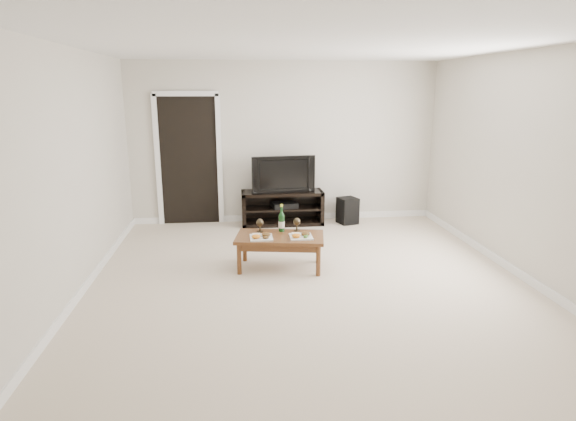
# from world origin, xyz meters

# --- Properties ---
(floor) EXTENTS (5.50, 5.50, 0.00)m
(floor) POSITION_xyz_m (0.00, 0.00, 0.00)
(floor) COLOR beige
(floor) RESTS_ON ground
(back_wall) EXTENTS (5.00, 0.04, 2.60)m
(back_wall) POSITION_xyz_m (0.00, 2.77, 1.30)
(back_wall) COLOR beige
(back_wall) RESTS_ON ground
(ceiling) EXTENTS (5.00, 5.50, 0.04)m
(ceiling) POSITION_xyz_m (0.00, 0.00, 2.62)
(ceiling) COLOR white
(ceiling) RESTS_ON back_wall
(doorway) EXTENTS (0.90, 0.02, 2.05)m
(doorway) POSITION_xyz_m (-1.55, 2.73, 1.02)
(doorway) COLOR black
(doorway) RESTS_ON ground
(media_console) EXTENTS (1.32, 0.45, 0.55)m
(media_console) POSITION_xyz_m (-0.06, 2.50, 0.28)
(media_console) COLOR black
(media_console) RESTS_ON ground
(television) EXTENTS (1.03, 0.25, 0.59)m
(television) POSITION_xyz_m (-0.06, 2.50, 0.84)
(television) COLOR black
(television) RESTS_ON media_console
(av_receiver) EXTENTS (0.44, 0.36, 0.08)m
(av_receiver) POSITION_xyz_m (-0.03, 2.48, 0.33)
(av_receiver) COLOR black
(av_receiver) RESTS_ON media_console
(subwoofer) EXTENTS (0.36, 0.36, 0.43)m
(subwoofer) POSITION_xyz_m (1.01, 2.42, 0.21)
(subwoofer) COLOR black
(subwoofer) RESTS_ON ground
(coffee_table) EXTENTS (1.15, 0.75, 0.42)m
(coffee_table) POSITION_xyz_m (-0.29, 0.50, 0.21)
(coffee_table) COLOR brown
(coffee_table) RESTS_ON ground
(plate_left) EXTENTS (0.27, 0.27, 0.07)m
(plate_left) POSITION_xyz_m (-0.52, 0.42, 0.45)
(plate_left) COLOR white
(plate_left) RESTS_ON coffee_table
(plate_right) EXTENTS (0.27, 0.27, 0.07)m
(plate_right) POSITION_xyz_m (-0.04, 0.40, 0.45)
(plate_right) COLOR white
(plate_right) RESTS_ON coffee_table
(wine_bottle) EXTENTS (0.07, 0.07, 0.35)m
(wine_bottle) POSITION_xyz_m (-0.25, 0.69, 0.59)
(wine_bottle) COLOR #0E3613
(wine_bottle) RESTS_ON coffee_table
(goblet_left) EXTENTS (0.09, 0.09, 0.17)m
(goblet_left) POSITION_xyz_m (-0.52, 0.70, 0.51)
(goblet_left) COLOR #322A1B
(goblet_left) RESTS_ON coffee_table
(goblet_right) EXTENTS (0.09, 0.09, 0.17)m
(goblet_right) POSITION_xyz_m (-0.06, 0.69, 0.51)
(goblet_right) COLOR #322A1B
(goblet_right) RESTS_ON coffee_table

